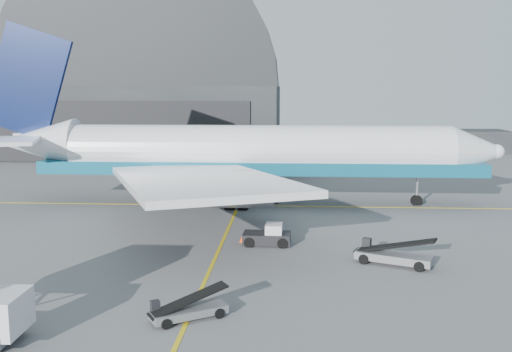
# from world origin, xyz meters

# --- Properties ---
(ground) EXTENTS (200.00, 200.00, 0.00)m
(ground) POSITION_xyz_m (0.00, 0.00, 0.00)
(ground) COLOR #565659
(ground) RESTS_ON ground
(taxi_lines) EXTENTS (80.00, 42.12, 0.02)m
(taxi_lines) POSITION_xyz_m (0.00, 12.67, 0.01)
(taxi_lines) COLOR gold
(taxi_lines) RESTS_ON ground
(hangar) EXTENTS (50.00, 28.30, 28.00)m
(hangar) POSITION_xyz_m (-22.00, 64.95, 9.54)
(hangar) COLOR black
(hangar) RESTS_ON ground
(distant_bldg_a) EXTENTS (14.00, 8.00, 4.00)m
(distant_bldg_a) POSITION_xyz_m (38.00, 72.00, 0.00)
(distant_bldg_a) COLOR black
(distant_bldg_a) RESTS_ON ground
(airliner) EXTENTS (52.49, 50.90, 18.42)m
(airliner) POSITION_xyz_m (-0.07, 21.21, 5.15)
(airliner) COLOR white
(airliner) RESTS_ON ground
(pushback_tug) EXTENTS (3.59, 2.18, 1.63)m
(pushback_tug) POSITION_xyz_m (3.52, 5.77, 0.61)
(pushback_tug) COLOR black
(pushback_tug) RESTS_ON ground
(belt_loader_a) EXTENTS (4.00, 3.16, 1.58)m
(belt_loader_a) POSITION_xyz_m (-0.01, -8.51, 0.49)
(belt_loader_a) COLOR slate
(belt_loader_a) RESTS_ON ground
(belt_loader_b) EXTENTS (5.31, 3.52, 2.02)m
(belt_loader_b) POSITION_xyz_m (12.00, 1.36, 0.62)
(belt_loader_b) COLOR slate
(belt_loader_b) RESTS_ON ground
(traffic_cone) EXTENTS (0.32, 0.32, 0.46)m
(traffic_cone) POSITION_xyz_m (1.48, 6.22, 0.22)
(traffic_cone) COLOR #FF4008
(traffic_cone) RESTS_ON ground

